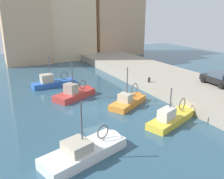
{
  "coord_description": "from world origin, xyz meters",
  "views": [
    {
      "loc": [
        -8.43,
        -19.95,
        8.79
      ],
      "look_at": [
        2.27,
        1.41,
        1.2
      ],
      "focal_mm": 38.5,
      "sensor_mm": 36.0,
      "label": 1
    }
  ],
  "objects_px": {
    "fishing_boat_orange": "(130,103)",
    "parked_car_black": "(219,78)",
    "fishing_boat_white": "(90,153)",
    "fishing_boat_yellow": "(174,119)",
    "fishing_boat_red": "(77,96)",
    "fishing_boat_blue": "(56,85)",
    "mooring_bollard_mid": "(149,80)"
  },
  "relations": [
    {
      "from": "fishing_boat_white",
      "to": "fishing_boat_blue",
      "type": "relative_size",
      "value": 1.1
    },
    {
      "from": "fishing_boat_blue",
      "to": "mooring_bollard_mid",
      "type": "xyz_separation_m",
      "value": [
        9.09,
        -7.39,
        1.31
      ]
    },
    {
      "from": "parked_car_black",
      "to": "fishing_boat_red",
      "type": "bearing_deg",
      "value": 155.6
    },
    {
      "from": "mooring_bollard_mid",
      "to": "fishing_boat_blue",
      "type": "bearing_deg",
      "value": 140.89
    },
    {
      "from": "fishing_boat_red",
      "to": "parked_car_black",
      "type": "relative_size",
      "value": 1.43
    },
    {
      "from": "fishing_boat_orange",
      "to": "parked_car_black",
      "type": "height_order",
      "value": "fishing_boat_orange"
    },
    {
      "from": "fishing_boat_white",
      "to": "mooring_bollard_mid",
      "type": "relative_size",
      "value": 12.3
    },
    {
      "from": "fishing_boat_white",
      "to": "fishing_boat_yellow",
      "type": "distance_m",
      "value": 8.6
    },
    {
      "from": "fishing_boat_orange",
      "to": "fishing_boat_yellow",
      "type": "relative_size",
      "value": 0.84
    },
    {
      "from": "fishing_boat_white",
      "to": "parked_car_black",
      "type": "bearing_deg",
      "value": 15.59
    },
    {
      "from": "fishing_boat_blue",
      "to": "fishing_boat_yellow",
      "type": "distance_m",
      "value": 16.25
    },
    {
      "from": "fishing_boat_red",
      "to": "fishing_boat_yellow",
      "type": "height_order",
      "value": "fishing_boat_red"
    },
    {
      "from": "fishing_boat_blue",
      "to": "fishing_boat_orange",
      "type": "relative_size",
      "value": 1.11
    },
    {
      "from": "fishing_boat_red",
      "to": "fishing_boat_blue",
      "type": "xyz_separation_m",
      "value": [
        -1.08,
        5.24,
        0.03
      ]
    },
    {
      "from": "fishing_boat_red",
      "to": "mooring_bollard_mid",
      "type": "xyz_separation_m",
      "value": [
        8.01,
        -2.15,
        1.34
      ]
    },
    {
      "from": "fishing_boat_yellow",
      "to": "parked_car_black",
      "type": "relative_size",
      "value": 1.64
    },
    {
      "from": "fishing_boat_white",
      "to": "mooring_bollard_mid",
      "type": "bearing_deg",
      "value": 39.73
    },
    {
      "from": "fishing_boat_blue",
      "to": "fishing_boat_orange",
      "type": "height_order",
      "value": "fishing_boat_orange"
    },
    {
      "from": "fishing_boat_white",
      "to": "parked_car_black",
      "type": "height_order",
      "value": "fishing_boat_white"
    },
    {
      "from": "fishing_boat_orange",
      "to": "fishing_boat_yellow",
      "type": "distance_m",
      "value": 5.29
    },
    {
      "from": "fishing_boat_orange",
      "to": "parked_car_black",
      "type": "relative_size",
      "value": 1.38
    },
    {
      "from": "fishing_boat_white",
      "to": "parked_car_black",
      "type": "relative_size",
      "value": 1.68
    },
    {
      "from": "fishing_boat_yellow",
      "to": "parked_car_black",
      "type": "distance_m",
      "value": 9.54
    },
    {
      "from": "fishing_boat_white",
      "to": "fishing_boat_blue",
      "type": "xyz_separation_m",
      "value": [
        1.9,
        16.52,
        0.06
      ]
    },
    {
      "from": "fishing_boat_red",
      "to": "fishing_boat_orange",
      "type": "distance_m",
      "value": 6.1
    },
    {
      "from": "fishing_boat_orange",
      "to": "parked_car_black",
      "type": "xyz_separation_m",
      "value": [
        10.2,
        -1.93,
        1.81
      ]
    },
    {
      "from": "fishing_boat_white",
      "to": "fishing_boat_yellow",
      "type": "bearing_deg",
      "value": 11.04
    },
    {
      "from": "fishing_boat_red",
      "to": "fishing_boat_yellow",
      "type": "xyz_separation_m",
      "value": [
        5.45,
        -9.64,
        -0.01
      ]
    },
    {
      "from": "fishing_boat_white",
      "to": "fishing_boat_red",
      "type": "bearing_deg",
      "value": 75.2
    },
    {
      "from": "parked_car_black",
      "to": "fishing_boat_yellow",
      "type": "bearing_deg",
      "value": -160.24
    },
    {
      "from": "fishing_boat_yellow",
      "to": "parked_car_black",
      "type": "xyz_separation_m",
      "value": [
        8.82,
        3.17,
        1.8
      ]
    },
    {
      "from": "fishing_boat_orange",
      "to": "fishing_boat_yellow",
      "type": "height_order",
      "value": "fishing_boat_orange"
    }
  ]
}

